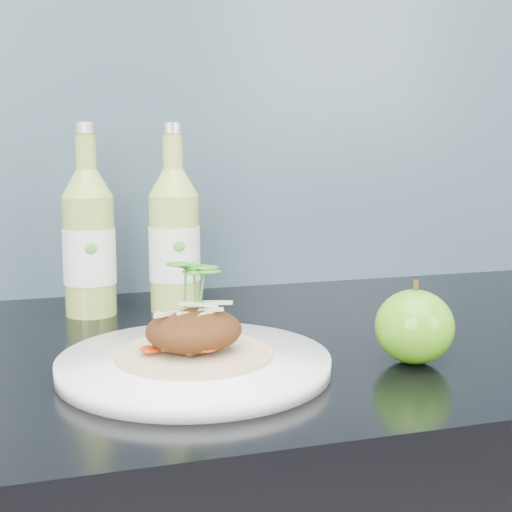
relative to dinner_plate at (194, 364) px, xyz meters
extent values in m
cube|color=#6E95AD|center=(0.06, 0.40, 0.34)|extent=(4.00, 0.02, 0.70)
cylinder|color=white|center=(0.00, 0.00, 0.00)|extent=(0.30, 0.30, 0.02)
cylinder|color=tan|center=(0.00, 0.00, 0.01)|extent=(0.15, 0.15, 0.00)
ellipsoid|color=#4F280E|center=(0.00, 0.00, 0.03)|extent=(0.09, 0.08, 0.04)
ellipsoid|color=#38820E|center=(0.22, -0.04, 0.03)|extent=(0.10, 0.10, 0.07)
cylinder|color=#472D14|center=(0.22, -0.04, 0.07)|extent=(0.01, 0.00, 0.01)
cylinder|color=#91AE48|center=(-0.08, 0.27, 0.07)|extent=(0.08, 0.08, 0.15)
cone|color=#91AE48|center=(-0.08, 0.27, 0.16)|extent=(0.06, 0.06, 0.03)
cylinder|color=#91AE48|center=(-0.08, 0.27, 0.20)|extent=(0.03, 0.03, 0.04)
cylinder|color=silver|center=(-0.08, 0.27, 0.23)|extent=(0.03, 0.03, 0.01)
cylinder|color=white|center=(-0.08, 0.27, 0.07)|extent=(0.08, 0.08, 0.07)
ellipsoid|color=#59A533|center=(-0.08, 0.23, 0.08)|extent=(0.01, 0.00, 0.01)
cylinder|color=#A4BF4F|center=(0.03, 0.26, 0.07)|extent=(0.07, 0.07, 0.15)
cone|color=#A4BF4F|center=(0.03, 0.26, 0.16)|extent=(0.06, 0.06, 0.03)
cylinder|color=#A4BF4F|center=(0.03, 0.26, 0.20)|extent=(0.03, 0.03, 0.04)
cylinder|color=silver|center=(0.03, 0.26, 0.23)|extent=(0.03, 0.03, 0.01)
cylinder|color=white|center=(0.03, 0.26, 0.07)|extent=(0.07, 0.07, 0.07)
ellipsoid|color=#59A533|center=(0.03, 0.22, 0.08)|extent=(0.01, 0.00, 0.01)
camera|label=1|loc=(-0.13, -0.65, 0.21)|focal=50.00mm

